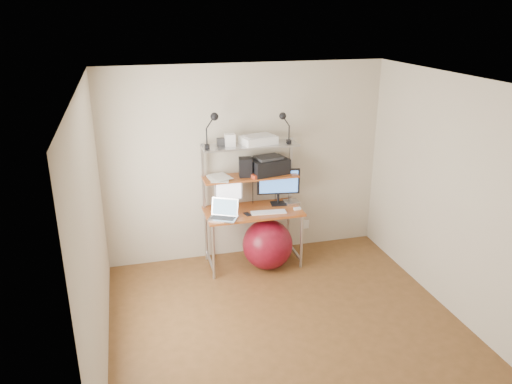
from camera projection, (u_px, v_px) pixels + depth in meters
room at (291, 216)px, 4.73m from camera, size 3.60×3.60×3.60m
computer_desk at (252, 192)px, 6.20m from camera, size 1.20×0.60×1.57m
wall_outlet at (306, 224)px, 6.89m from camera, size 0.08×0.01×0.12m
monitor_silver at (229, 193)px, 6.20m from camera, size 0.36×0.14×0.40m
monitor_black at (278, 184)px, 6.33m from camera, size 0.55×0.18×0.55m
laptop at (224, 214)px, 5.98m from camera, size 0.41×0.38×0.29m
keyboard at (268, 212)px, 6.14m from camera, size 0.44×0.17×0.01m
mouse at (297, 209)px, 6.23m from camera, size 0.09×0.06×0.02m
mac_mini at (292, 202)px, 6.42m from camera, size 0.19×0.19×0.03m
phone at (248, 214)px, 6.08m from camera, size 0.09×0.13×0.01m
printer at (268, 165)px, 6.25m from camera, size 0.53×0.42×0.22m
nas_cube at (245, 167)px, 6.14m from camera, size 0.18×0.18×0.23m
red_box at (258, 176)px, 6.12m from camera, size 0.19×0.15×0.05m
scanner at (258, 140)px, 6.07m from camera, size 0.47×0.36×0.11m
box_white at (230, 140)px, 5.97m from camera, size 0.13×0.11×0.14m
box_grey at (221, 142)px, 5.99m from camera, size 0.10×0.10×0.09m
clip_lamp_left at (213, 123)px, 5.77m from camera, size 0.17×0.10×0.43m
clip_lamp_right at (284, 121)px, 5.97m from camera, size 0.16×0.09×0.39m
exercise_ball at (268, 244)px, 6.27m from camera, size 0.63×0.63×0.63m
paper_stack at (219, 178)px, 6.09m from camera, size 0.30×0.41×0.02m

